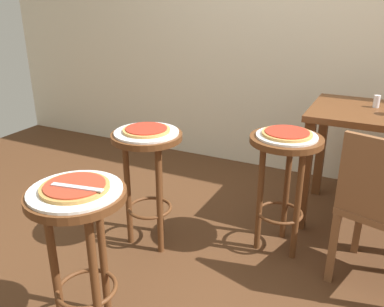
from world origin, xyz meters
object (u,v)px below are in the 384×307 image
at_px(stool_foreground, 80,231).
at_px(serving_plate_leftside, 287,136).
at_px(serving_plate_foreground, 75,191).
at_px(condiment_shaker, 377,101).
at_px(pizza_middle, 146,130).
at_px(stool_leftside, 284,167).
at_px(pizza_server_knife, 77,187).
at_px(pizza_foreground, 75,187).
at_px(wooden_chair, 384,208).
at_px(stool_middle, 148,163).
at_px(dining_table, 384,133).
at_px(serving_plate_middle, 147,132).
at_px(pizza_leftside, 287,133).

relative_size(stool_foreground, serving_plate_leftside, 2.11).
xyz_separation_m(serving_plate_foreground, condiment_shaker, (0.99, 1.68, 0.09)).
bearing_deg(pizza_middle, serving_plate_leftside, 21.98).
bearing_deg(serving_plate_foreground, stool_leftside, 60.38).
bearing_deg(pizza_server_knife, pizza_middle, 91.61).
distance_m(serving_plate_foreground, pizza_middle, 0.76).
bearing_deg(serving_plate_leftside, serving_plate_foreground, -119.62).
distance_m(stool_foreground, pizza_foreground, 0.20).
bearing_deg(pizza_foreground, condiment_shaker, 59.44).
bearing_deg(condiment_shaker, wooden_chair, -80.09).
xyz_separation_m(stool_foreground, stool_middle, (-0.14, 0.74, 0.00)).
xyz_separation_m(stool_middle, condiment_shaker, (1.13, 0.94, 0.28)).
bearing_deg(serving_plate_foreground, pizza_server_knife, -33.69).
bearing_deg(dining_table, stool_middle, -144.42).
relative_size(stool_middle, pizza_middle, 2.67).
bearing_deg(pizza_middle, pizza_foreground, -79.59).
height_order(stool_foreground, serving_plate_middle, serving_plate_middle).
xyz_separation_m(serving_plate_middle, dining_table, (1.20, 0.86, -0.08)).
height_order(stool_foreground, pizza_server_knife, pizza_server_knife).
bearing_deg(serving_plate_foreground, stool_middle, 100.41).
xyz_separation_m(stool_leftside, dining_table, (0.48, 0.57, 0.10)).
height_order(pizza_middle, condiment_shaker, condiment_shaker).
distance_m(serving_plate_middle, stool_leftside, 0.81).
relative_size(pizza_leftside, condiment_shaker, 3.55).
bearing_deg(condiment_shaker, serving_plate_foreground, -120.56).
distance_m(pizza_foreground, dining_table, 1.93).
bearing_deg(wooden_chair, stool_middle, -172.34).
relative_size(serving_plate_middle, serving_plate_leftside, 1.09).
xyz_separation_m(serving_plate_leftside, condiment_shaker, (0.40, 0.65, 0.09)).
distance_m(stool_middle, pizza_server_knife, 0.81).
distance_m(pizza_leftside, dining_table, 0.75).
xyz_separation_m(stool_middle, wooden_chair, (1.26, 0.17, -0.07)).
distance_m(serving_plate_foreground, stool_leftside, 1.21).
relative_size(stool_foreground, condiment_shaker, 9.19).
height_order(serving_plate_middle, serving_plate_leftside, same).
distance_m(dining_table, condiment_shaker, 0.21).
relative_size(stool_foreground, stool_middle, 1.00).
relative_size(condiment_shaker, wooden_chair, 0.09).
height_order(serving_plate_middle, condiment_shaker, condiment_shaker).
bearing_deg(stool_middle, stool_leftside, 21.98).
height_order(pizza_leftside, wooden_chair, wooden_chair).
bearing_deg(serving_plate_foreground, wooden_chair, 39.02).
height_order(stool_leftside, wooden_chair, wooden_chair).
distance_m(condiment_shaker, wooden_chair, 0.85).
xyz_separation_m(serving_plate_middle, pizza_middle, (0.00, -0.00, 0.02)).
height_order(dining_table, wooden_chair, wooden_chair).
height_order(pizza_middle, dining_table, dining_table).
bearing_deg(pizza_middle, stool_middle, 90.00).
xyz_separation_m(stool_foreground, pizza_server_knife, (0.03, -0.02, 0.22)).
bearing_deg(pizza_middle, serving_plate_foreground, -79.59).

